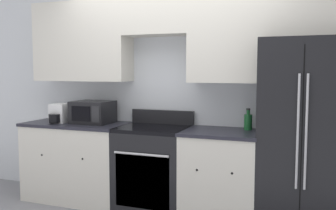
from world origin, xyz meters
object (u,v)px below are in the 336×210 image
Objects in this scene: refrigerator at (302,135)px; microwave at (93,112)px; bottle at (248,121)px; oven_range at (153,168)px.

refrigerator reaches higher than microwave.
refrigerator reaches higher than bottle.
bottle reaches higher than oven_range.
bottle is (1.80, 0.13, -0.04)m from microwave.
microwave is 1.96× the size of bottle.
oven_range is 1.16m from bottle.
refrigerator is at bearing -12.61° from bottle.
microwave is at bearing 177.20° from oven_range.
refrigerator is at bearing 1.74° from oven_range.
microwave is (-0.79, 0.04, 0.59)m from oven_range.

